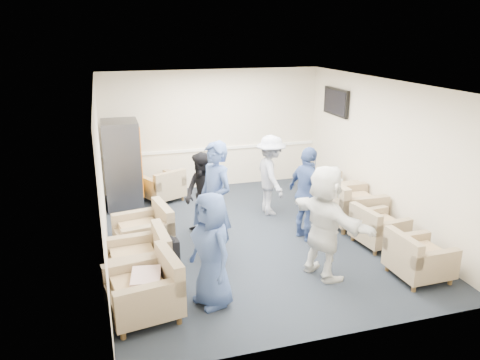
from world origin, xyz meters
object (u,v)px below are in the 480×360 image
object	(u,v)px
armchair_corner	(164,187)
person_back_right	(271,175)
armchair_left_near	(148,291)
person_front_left	(211,250)
armchair_right_far	(326,192)
person_back_left	(203,196)
person_front_right	(325,222)
armchair_right_midnear	(377,229)
armchair_right_midfar	(350,206)
armchair_left_far	(147,233)
person_mid_left	(215,202)
armchair_right_near	(417,259)
vending_machine	(122,164)
person_mid_right	(307,194)
armchair_left_mid	(142,262)

from	to	relation	value
armchair_corner	person_back_right	distance (m)	2.41
armchair_left_near	person_front_left	size ratio (longest dim) A/B	0.63
armchair_right_far	person_back_left	distance (m)	2.81
armchair_right_far	person_back_right	world-z (taller)	person_back_right
person_front_right	armchair_right_far	bearing A→B (deg)	-44.12
person_back_right	armchair_left_near	bearing A→B (deg)	137.98
armchair_right_midnear	armchair_corner	world-z (taller)	same
armchair_right_midfar	person_front_left	size ratio (longest dim) A/B	0.60
armchair_left_far	person_mid_left	distance (m)	1.33
armchair_corner	person_front_left	distance (m)	4.20
armchair_left_near	armchair_right_near	world-z (taller)	armchair_left_near
armchair_corner	person_back_right	xyz separation A→B (m)	(1.94, -1.33, 0.50)
armchair_right_midfar	person_front_left	distance (m)	3.65
armchair_right_near	person_mid_left	world-z (taller)	person_mid_left
armchair_right_midfar	vending_machine	bearing A→B (deg)	62.70
vending_machine	person_front_left	world-z (taller)	vending_machine
armchair_right_midfar	person_back_right	distance (m)	1.64
person_back_right	person_mid_right	size ratio (longest dim) A/B	0.96
armchair_left_near	person_back_left	bearing A→B (deg)	141.82
person_back_left	armchair_right_near	bearing A→B (deg)	24.79
armchair_left_far	person_mid_left	world-z (taller)	person_mid_left
armchair_left_near	armchair_right_midfar	xyz separation A→B (m)	(3.96, 1.91, 0.02)
person_front_left	person_front_right	world-z (taller)	person_front_right
armchair_corner	armchair_right_far	bearing A→B (deg)	130.88
person_mid_left	armchair_left_mid	bearing A→B (deg)	-90.26
armchair_corner	person_back_right	world-z (taller)	person_back_right
person_front_left	person_back_left	xyz separation A→B (m)	(0.35, 2.14, -0.02)
armchair_right_midnear	person_mid_right	distance (m)	1.31
armchair_corner	armchair_left_near	bearing A→B (deg)	54.69
armchair_right_near	vending_machine	bearing A→B (deg)	41.15
armchair_left_mid	person_mid_right	size ratio (longest dim) A/B	0.55
armchair_corner	person_front_left	world-z (taller)	person_front_left
armchair_left_near	person_back_right	size ratio (longest dim) A/B	0.62
armchair_left_far	armchair_right_midfar	distance (m)	3.79
armchair_left_mid	person_back_right	bearing A→B (deg)	123.43
vending_machine	armchair_left_far	bearing A→B (deg)	-84.36
armchair_right_midfar	armchair_corner	world-z (taller)	armchair_right_midfar
armchair_left_far	vending_machine	size ratio (longest dim) A/B	0.54
armchair_left_far	vending_machine	bearing A→B (deg)	175.90
armchair_right_midnear	vending_machine	distance (m)	5.12
armchair_right_near	person_mid_left	xyz separation A→B (m)	(-2.68, 1.46, 0.66)
armchair_right_midnear	person_front_left	size ratio (longest dim) A/B	0.53
armchair_right_far	person_front_left	distance (m)	4.14
armchair_right_near	armchair_right_midnear	distance (m)	1.15
armchair_left_near	person_front_left	world-z (taller)	person_front_left
armchair_left_mid	person_back_right	world-z (taller)	person_back_right
person_back_left	person_back_right	bearing A→B (deg)	90.71
vending_machine	person_front_right	distance (m)	4.65
vending_machine	armchair_left_mid	bearing A→B (deg)	-89.07
person_mid_left	person_back_left	xyz separation A→B (m)	(-0.02, 0.88, -0.20)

